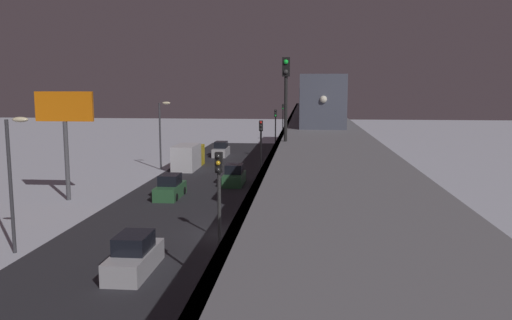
# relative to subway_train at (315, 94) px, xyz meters

# --- Properties ---
(ground_plane) EXTENTS (240.00, 240.00, 0.00)m
(ground_plane) POSITION_rel_subway_train_xyz_m (6.11, 27.81, -8.42)
(ground_plane) COLOR silver
(avenue_asphalt) EXTENTS (11.00, 107.43, 0.01)m
(avenue_asphalt) POSITION_rel_subway_train_xyz_m (10.96, 27.81, -8.41)
(avenue_asphalt) COLOR #28282D
(avenue_asphalt) RESTS_ON ground_plane
(elevated_railway) EXTENTS (5.00, 107.43, 6.64)m
(elevated_railway) POSITION_rel_subway_train_xyz_m (0.09, 27.81, -2.68)
(elevated_railway) COLOR slate
(elevated_railway) RESTS_ON ground_plane
(subway_train) EXTENTS (2.94, 55.47, 3.40)m
(subway_train) POSITION_rel_subway_train_xyz_m (0.00, 0.00, 0.00)
(subway_train) COLOR #4C5160
(subway_train) RESTS_ON elevated_railway
(rail_signal) EXTENTS (0.36, 0.41, 4.00)m
(rail_signal) POSITION_rel_subway_train_xyz_m (2.03, 34.63, 0.95)
(rail_signal) COLOR black
(rail_signal) RESTS_ON elevated_railway
(sedan_green) EXTENTS (1.91, 4.51, 1.97)m
(sedan_green) POSITION_rel_subway_train_xyz_m (12.36, 17.43, -7.63)
(sedan_green) COLOR #2D6038
(sedan_green) RESTS_ON ground_plane
(sedan_green_2) EXTENTS (1.80, 4.24, 1.97)m
(sedan_green_2) POSITION_rel_subway_train_xyz_m (7.76, 11.09, -7.62)
(sedan_green_2) COLOR #2D6038
(sedan_green_2) RESTS_ON ground_plane
(sedan_silver) EXTENTS (1.80, 4.68, 1.97)m
(sedan_silver) POSITION_rel_subway_train_xyz_m (9.56, 35.14, -7.62)
(sedan_silver) COLOR #B2B2B7
(sedan_silver) RESTS_ON ground_plane
(sedan_silver_2) EXTENTS (1.80, 4.63, 1.97)m
(sedan_silver_2) POSITION_rel_subway_train_xyz_m (12.36, -9.42, -7.62)
(sedan_silver_2) COLOR #B2B2B7
(sedan_silver_2) RESTS_ON ground_plane
(box_truck) EXTENTS (2.40, 7.40, 2.80)m
(box_truck) POSITION_rel_subway_train_xyz_m (14.36, 1.59, -7.07)
(box_truck) COLOR gold
(box_truck) RESTS_ON ground_plane
(traffic_light_near) EXTENTS (0.32, 0.44, 6.40)m
(traffic_light_near) POSITION_rel_subway_train_xyz_m (4.86, 37.26, -4.22)
(traffic_light_near) COLOR #2D2D2D
(traffic_light_near) RESTS_ON ground_plane
(traffic_light_mid) EXTENTS (0.32, 0.44, 6.40)m
(traffic_light_mid) POSITION_rel_subway_train_xyz_m (4.86, 15.19, -4.22)
(traffic_light_mid) COLOR #2D2D2D
(traffic_light_mid) RESTS_ON ground_plane
(traffic_light_far) EXTENTS (0.32, 0.44, 6.40)m
(traffic_light_far) POSITION_rel_subway_train_xyz_m (4.86, -6.89, -4.22)
(traffic_light_far) COLOR #2D2D2D
(traffic_light_far) RESTS_ON ground_plane
(traffic_light_distant) EXTENTS (0.32, 0.44, 6.40)m
(traffic_light_distant) POSITION_rel_subway_train_xyz_m (4.86, -28.96, -4.22)
(traffic_light_distant) COLOR #2D2D2D
(traffic_light_distant) RESTS_ON ground_plane
(commercial_billboard) EXTENTS (4.80, 0.36, 8.90)m
(commercial_billboard) POSITION_rel_subway_train_xyz_m (20.46, 19.19, -1.59)
(commercial_billboard) COLOR #4C4C51
(commercial_billboard) RESTS_ON ground_plane
(street_lamp_near) EXTENTS (1.35, 0.44, 7.65)m
(street_lamp_near) POSITION_rel_subway_train_xyz_m (17.03, 32.81, -3.61)
(street_lamp_near) COLOR #38383D
(street_lamp_near) RESTS_ON ground_plane
(street_lamp_far) EXTENTS (1.35, 0.44, 7.65)m
(street_lamp_far) POSITION_rel_subway_train_xyz_m (17.03, 2.81, -3.61)
(street_lamp_far) COLOR #38383D
(street_lamp_far) RESTS_ON ground_plane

